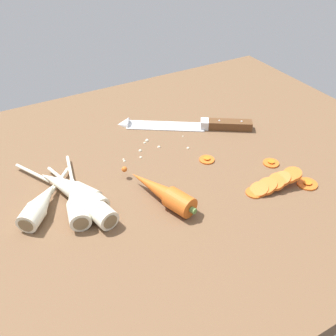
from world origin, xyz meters
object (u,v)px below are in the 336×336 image
carrot_slice_stray_mid (307,183)px  parsnip_mid_right (83,193)px  parsnip_back (41,204)px  carrot_slice_stack (274,183)px  parsnip_front (76,198)px  parsnip_outer (68,187)px  chefs_knife (182,125)px  whole_carrot (162,192)px  carrot_slice_stray_near (271,162)px  parsnip_mid_left (91,204)px  carrot_slice_stray_far (207,159)px

carrot_slice_stray_mid → parsnip_mid_right: bearing=157.0°
parsnip_back → carrot_slice_stack: (43.56, -16.28, -0.65)cm
parsnip_front → parsnip_outer: size_ratio=1.07×
parsnip_mid_right → parsnip_outer: 3.74cm
chefs_knife → parsnip_back: parsnip_back is taller
carrot_slice_stray_mid → whole_carrot: bearing=159.9°
parsnip_mid_right → parsnip_back: size_ratio=1.23×
parsnip_mid_right → carrot_slice_stack: (35.54, -15.45, -0.65)cm
parsnip_front → carrot_slice_stack: 40.03cm
carrot_slice_stack → carrot_slice_stray_near: (5.41, 6.77, -0.97)cm
parsnip_mid_left → parsnip_outer: (-2.31, 6.93, -0.00)cm
chefs_knife → carrot_slice_stray_far: (-2.66, -15.54, -0.29)cm
whole_carrot → parsnip_back: bearing=158.9°
parsnip_mid_left → carrot_slice_stack: bearing=-18.3°
whole_carrot → parsnip_outer: whole_carrot is taller
parsnip_mid_left → carrot_slice_stray_far: parsnip_mid_left is taller
parsnip_mid_left → carrot_slice_stray_mid: size_ratio=4.76×
parsnip_mid_left → parsnip_mid_right: bearing=93.9°
parsnip_outer → carrot_slice_stray_mid: parsnip_outer is taller
chefs_knife → parsnip_back: 42.23cm
chefs_knife → carrot_slice_stray_mid: chefs_knife is taller
parsnip_back → parsnip_mid_right: bearing=-5.9°
carrot_slice_stray_near → carrot_slice_stray_far: bearing=145.6°
carrot_slice_stray_mid → parsnip_mid_left: bearing=161.3°
carrot_slice_stray_mid → parsnip_outer: bearing=154.5°
parsnip_front → carrot_slice_stray_near: parsnip_front is taller
parsnip_mid_right → parsnip_outer: same height
parsnip_front → parsnip_outer: same height
parsnip_mid_left → carrot_slice_stray_near: bearing=-6.8°
parsnip_front → carrot_slice_stray_mid: 47.57cm
parsnip_outer → whole_carrot: bearing=-34.1°
parsnip_mid_left → parsnip_front: bearing=121.9°
carrot_slice_stack → whole_carrot: bearing=160.1°
chefs_knife → carrot_slice_stray_mid: 34.84cm
carrot_slice_stack → carrot_slice_stray_far: carrot_slice_stack is taller
carrot_slice_stray_far → carrot_slice_stray_near: bearing=-34.4°
parsnip_back → carrot_slice_stray_mid: (50.58, -18.94, -1.62)cm
carrot_slice_stray_far → parsnip_back: bearing=177.9°
whole_carrot → parsnip_front: size_ratio=0.83×
parsnip_mid_left → parsnip_outer: 7.30cm
chefs_knife → whole_carrot: (-18.02, -22.56, 1.45)cm
parsnip_back → carrot_slice_stack: parsnip_back is taller
parsnip_mid_left → carrot_slice_stack: 37.17cm
parsnip_mid_right → carrot_slice_stray_near: size_ratio=5.35×
whole_carrot → carrot_slice_stray_far: (15.36, 7.02, -1.74)cm
parsnip_mid_left → parsnip_mid_right: same height
whole_carrot → parsnip_front: 16.84cm
whole_carrot → parsnip_front: whole_carrot is taller
chefs_knife → carrot_slice_stray_mid: (10.83, -33.11, -0.29)cm
parsnip_mid_right → carrot_slice_stray_mid: (42.57, -18.11, -1.62)cm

